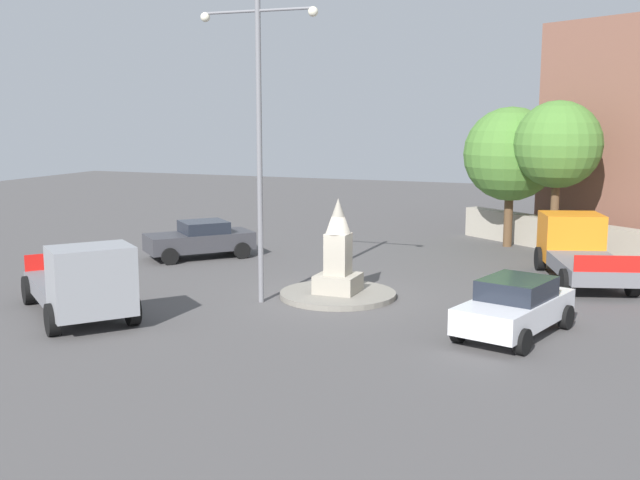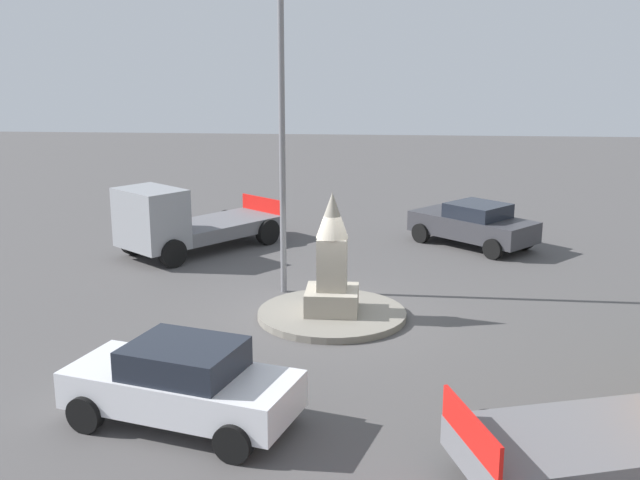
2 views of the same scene
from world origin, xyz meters
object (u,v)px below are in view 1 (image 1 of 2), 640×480
object	(u,v)px
car_dark_grey_parked_left	(200,239)
truck_grey_near_island	(83,284)
streetlamp	(259,124)
car_white_parked_right	(515,306)
tree_mid_cluster	(558,145)
truck_orange_waiting	(578,249)
tree_near_wall	(511,154)
monument	(338,255)

from	to	relation	value
car_dark_grey_parked_left	truck_grey_near_island	bearing A→B (deg)	100.68
streetlamp	car_white_parked_right	world-z (taller)	streetlamp
car_white_parked_right	car_dark_grey_parked_left	xyz separation A→B (m)	(12.83, -6.33, -0.02)
truck_grey_near_island	car_white_parked_right	bearing A→B (deg)	-165.54
streetlamp	tree_mid_cluster	size ratio (longest dim) A/B	1.44
truck_orange_waiting	tree_near_wall	world-z (taller)	tree_near_wall
car_white_parked_right	truck_grey_near_island	size ratio (longest dim) A/B	0.80
tree_near_wall	tree_mid_cluster	world-z (taller)	tree_mid_cluster
truck_grey_near_island	streetlamp	bearing A→B (deg)	-134.37
streetlamp	tree_near_wall	size ratio (longest dim) A/B	1.50
car_dark_grey_parked_left	truck_orange_waiting	distance (m)	13.98
monument	tree_mid_cluster	bearing A→B (deg)	-119.24
truck_orange_waiting	car_dark_grey_parked_left	bearing A→B (deg)	6.31
car_white_parked_right	truck_orange_waiting	size ratio (longest dim) A/B	0.74
car_white_parked_right	truck_grey_near_island	xyz separation A→B (m)	(11.10, 2.86, 0.25)
monument	car_dark_grey_parked_left	distance (m)	8.36
tree_mid_cluster	streetlamp	bearing A→B (deg)	56.51
monument	truck_orange_waiting	xyz separation A→B (m)	(-6.65, -5.67, -0.35)
truck_grey_near_island	truck_orange_waiting	bearing A→B (deg)	-138.56
streetlamp	tree_mid_cluster	world-z (taller)	streetlamp
tree_mid_cluster	tree_near_wall	bearing A→B (deg)	-35.14
streetlamp	car_white_parked_right	bearing A→B (deg)	173.98
streetlamp	tree_near_wall	xyz separation A→B (m)	(-5.45, -12.59, -1.40)
tree_near_wall	truck_grey_near_island	bearing A→B (deg)	60.95
monument	tree_near_wall	distance (m)	12.00
truck_grey_near_island	monument	bearing A→B (deg)	-137.40
monument	tree_mid_cluster	size ratio (longest dim) A/B	0.48
monument	truck_grey_near_island	world-z (taller)	monument
car_dark_grey_parked_left	truck_grey_near_island	size ratio (longest dim) A/B	0.78
car_white_parked_right	tree_mid_cluster	world-z (taller)	tree_mid_cluster
streetlamp	truck_orange_waiting	size ratio (longest dim) A/B	1.52
streetlamp	truck_grey_near_island	xyz separation A→B (m)	(3.58, 3.66, -4.28)
monument	tree_mid_cluster	xyz separation A→B (m)	(-5.49, -9.80, 3.02)
car_white_parked_right	car_dark_grey_parked_left	distance (m)	14.31
car_white_parked_right	tree_mid_cluster	distance (m)	12.53
tree_mid_cluster	car_dark_grey_parked_left	bearing A→B (deg)	24.00
tree_mid_cluster	truck_orange_waiting	bearing A→B (deg)	105.81
tree_near_wall	streetlamp	bearing A→B (deg)	66.60
car_dark_grey_parked_left	truck_grey_near_island	world-z (taller)	truck_grey_near_island
monument	tree_near_wall	bearing A→B (deg)	-107.48
truck_grey_near_island	tree_near_wall	distance (m)	18.80
tree_mid_cluster	car_white_parked_right	bearing A→B (deg)	90.52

